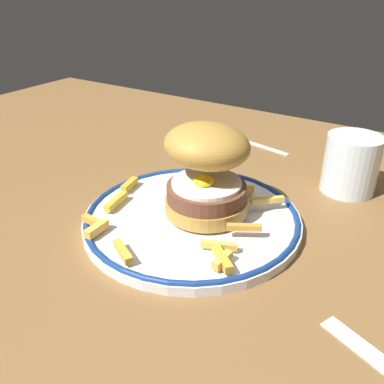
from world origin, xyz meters
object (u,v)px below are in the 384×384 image
Objects in this scene: dinner_plate at (192,218)px; water_glass at (350,167)px; burger at (207,167)px; fork at (254,143)px.

dinner_plate is 3.27× the size of water_glass.
burger is 29.05cm from fork.
water_glass is 0.60× the size of fork.
dinner_plate is 1.81× the size of burger.
burger is at bearing 70.38° from dinner_plate.
water_glass is at bearing 52.72° from burger.
water_glass is at bearing -25.69° from fork.
fork is (-5.89, 27.53, -7.19)cm from burger.
water_glass reaches higher than dinner_plate.
burger is 1.80× the size of water_glass.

